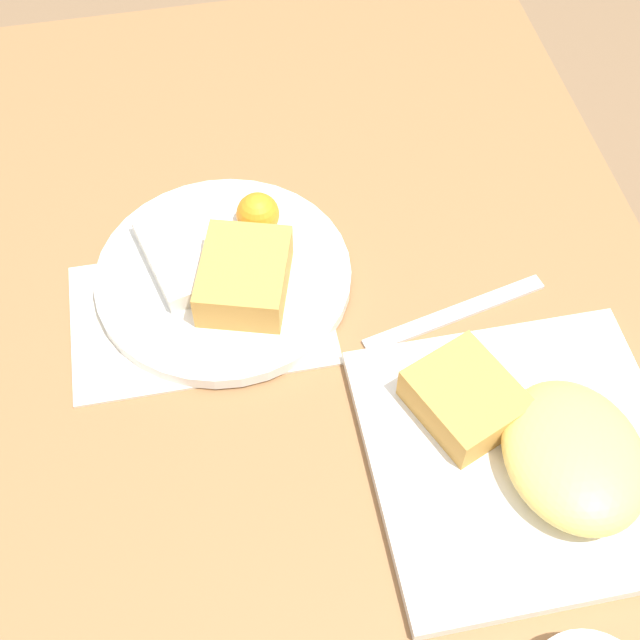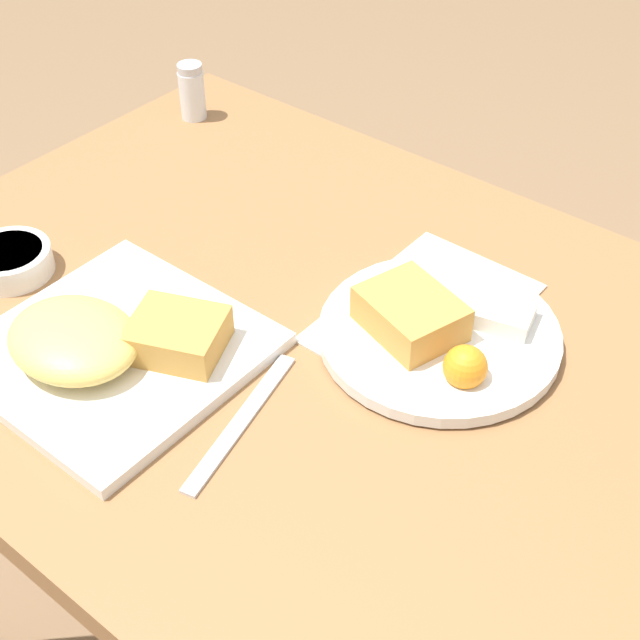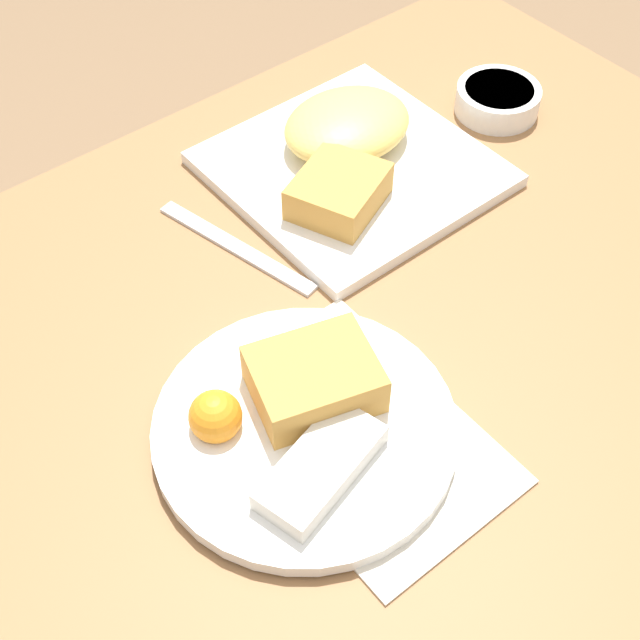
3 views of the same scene
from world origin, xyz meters
TOP-DOWN VIEW (x-y plane):
  - ground_plane at (0.00, 0.00)m, footprint 8.00×8.00m
  - dining_table at (0.00, 0.00)m, footprint 1.09×0.73m
  - menu_card at (0.05, 0.10)m, footprint 0.16×0.25m
  - plate_square_near at (-0.16, -0.16)m, footprint 0.26×0.26m
  - plate_oval_far at (0.08, 0.07)m, footprint 0.25×0.25m
  - butter_knife at (0.00, -0.14)m, footprint 0.06×0.19m

SIDE VIEW (x-z plane):
  - ground_plane at x=0.00m, z-range 0.00..0.00m
  - dining_table at x=0.00m, z-range 0.29..1.07m
  - menu_card at x=0.05m, z-range 0.78..0.78m
  - butter_knife at x=0.00m, z-range 0.78..0.78m
  - plate_oval_far at x=0.08m, z-range 0.77..0.82m
  - plate_square_near at x=-0.16m, z-range 0.77..0.83m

